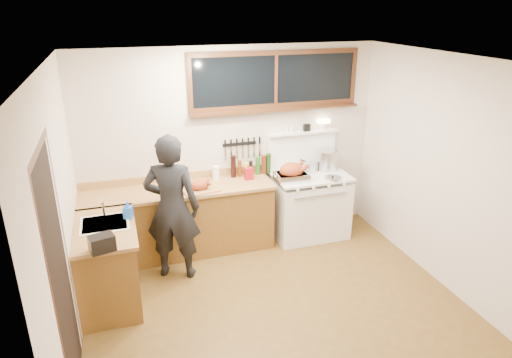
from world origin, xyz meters
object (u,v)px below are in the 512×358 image
object	(u,v)px
cutting_board	(200,186)
roast_turkey	(292,173)
man	(172,208)
vintage_stove	(309,203)

from	to	relation	value
cutting_board	roast_turkey	world-z (taller)	roast_turkey
cutting_board	roast_turkey	xyz separation A→B (m)	(1.22, -0.02, 0.05)
man	cutting_board	size ratio (longest dim) A/B	3.59
man	cutting_board	distance (m)	0.55
vintage_stove	cutting_board	bearing A→B (deg)	-175.88
cutting_board	roast_turkey	size ratio (longest dim) A/B	1.08
man	vintage_stove	bearing A→B (deg)	13.97
vintage_stove	cutting_board	distance (m)	1.62
vintage_stove	cutting_board	world-z (taller)	vintage_stove
vintage_stove	man	bearing A→B (deg)	-166.03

